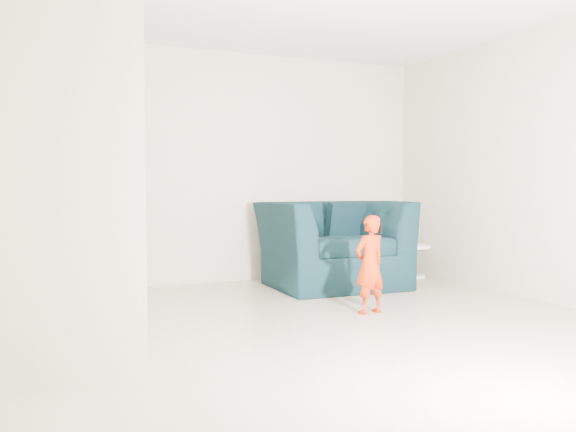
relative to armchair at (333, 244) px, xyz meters
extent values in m
plane|color=tan|center=(-1.03, -1.96, -0.48)|extent=(5.50, 5.50, 0.00)
plane|color=beige|center=(-1.03, 0.79, 0.87)|extent=(5.00, 0.00, 5.00)
plane|color=beige|center=(1.47, -1.96, 0.87)|extent=(0.00, 5.50, 5.50)
imported|color=black|center=(0.00, 0.00, 0.00)|extent=(1.51, 1.33, 0.96)
imported|color=#9B1505|center=(-0.38, -1.43, -0.04)|extent=(0.36, 0.27, 0.88)
cylinder|color=white|center=(1.22, 0.18, -0.09)|extent=(0.41, 0.41, 0.04)
cylinder|color=white|center=(1.22, 0.18, -0.30)|extent=(0.06, 0.06, 0.37)
cylinder|color=white|center=(1.22, 0.18, -0.47)|extent=(0.28, 0.28, 0.03)
cube|color=#ADA089|center=(-3.03, 0.39, -0.35)|extent=(1.00, 0.30, 0.27)
cube|color=#ADA089|center=(-3.03, 0.09, -0.21)|extent=(1.00, 0.30, 0.54)
cube|color=#ADA089|center=(-3.03, -0.21, -0.08)|extent=(1.00, 0.30, 0.81)
cube|color=#ADA089|center=(-3.03, -0.51, 0.06)|extent=(1.00, 0.30, 1.08)
cube|color=#ADA089|center=(-3.03, -0.81, 0.19)|extent=(1.00, 0.30, 1.35)
cube|color=#ADA089|center=(-3.03, -1.11, 0.33)|extent=(1.00, 0.30, 1.62)
cube|color=#ADA089|center=(-3.03, -1.41, 0.46)|extent=(1.00, 0.30, 1.89)
cube|color=#ADA089|center=(-3.03, -1.71, 0.60)|extent=(1.00, 0.30, 2.16)
cube|color=#ADA089|center=(-3.03, -2.01, 0.73)|extent=(1.00, 0.30, 2.43)
cube|color=#ADA089|center=(-3.03, -2.31, 0.87)|extent=(1.00, 0.30, 2.70)
cylinder|color=silver|center=(-2.53, -0.96, 1.77)|extent=(0.04, 3.03, 2.73)
cylinder|color=silver|center=(-2.53, 0.54, 0.02)|extent=(0.04, 0.04, 1.00)
cube|color=black|center=(0.28, 0.21, 0.25)|extent=(0.45, 0.22, 0.45)
cube|color=black|center=(-0.62, 0.01, 0.12)|extent=(0.05, 0.45, 0.50)
cube|color=black|center=(-0.28, -1.43, 0.28)|extent=(0.02, 0.05, 0.10)
camera|label=1|loc=(-3.19, -6.08, 0.67)|focal=38.00mm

